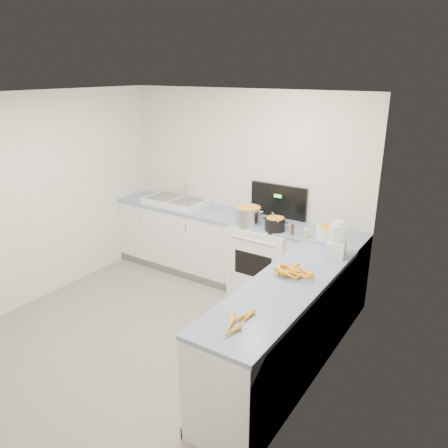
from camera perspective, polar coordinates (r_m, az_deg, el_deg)
The scene contains 19 objects.
floor at distance 4.87m, azimuth -10.46°, elevation -14.79°, with size 3.50×4.00×0.00m, color gray, non-canonical shape.
ceiling at distance 4.04m, azimuth -12.71°, elevation 15.99°, with size 3.50×4.00×0.00m, color silver, non-canonical shape.
wall_back at distance 5.81m, azimuth 2.41°, elevation 4.90°, with size 3.50×2.50×0.00m, color silver, non-canonical shape.
wall_left at distance 5.62m, azimuth -24.39°, elevation 2.63°, with size 4.00×2.50×0.00m, color silver, non-canonical shape.
wall_right at distance 3.38m, azimuth 10.44°, elevation -6.58°, with size 4.00×2.50×0.00m, color silver, non-canonical shape.
counter_back at distance 5.82m, azimuth 0.77°, elevation -3.17°, with size 3.50×0.62×0.94m.
counter_right at distance 4.11m, azimuth 7.52°, elevation -13.83°, with size 0.62×2.20×0.94m.
stove at distance 5.55m, azimuth 5.50°, elevation -4.38°, with size 0.76×0.65×1.36m.
sink at distance 6.15m, azimuth -6.29°, elevation 3.00°, with size 0.86×0.52×0.31m.
steel_pot at distance 5.30m, azimuth 3.21°, elevation 1.02°, with size 0.32×0.32×0.23m, color silver.
black_pot at distance 5.12m, azimuth 6.66°, elevation -0.11°, with size 0.24×0.24×0.17m, color black.
wooden_spoon at distance 5.09m, azimuth 6.70°, elevation 0.90°, with size 0.01×0.01×0.35m, color #AD7A47.
mixing_bowl at distance 5.01m, azimuth 13.32°, elevation -1.07°, with size 0.26×0.26×0.12m, color white.
extract_bottle at distance 5.01m, azimuth 8.92°, elevation -0.86°, with size 0.04×0.04×0.10m, color #593319.
spice_jar at distance 4.96m, azimuth 10.68°, elevation -1.25°, with size 0.05×0.05×0.09m, color #E5B266.
food_processor at distance 4.52m, azimuth 14.51°, elevation -2.14°, with size 0.21×0.25×0.37m.
carrot_pile at distance 4.05m, azimuth 8.93°, elevation -6.18°, with size 0.39×0.35×0.08m.
peeled_carrots at distance 3.31m, azimuth 1.60°, elevation -12.63°, with size 0.18×0.43×0.04m.
peelings at distance 6.26m, azimuth -7.69°, elevation 3.61°, with size 0.18×0.28×0.01m.
Camera 1 is at (2.88, -2.83, 2.72)m, focal length 35.00 mm.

